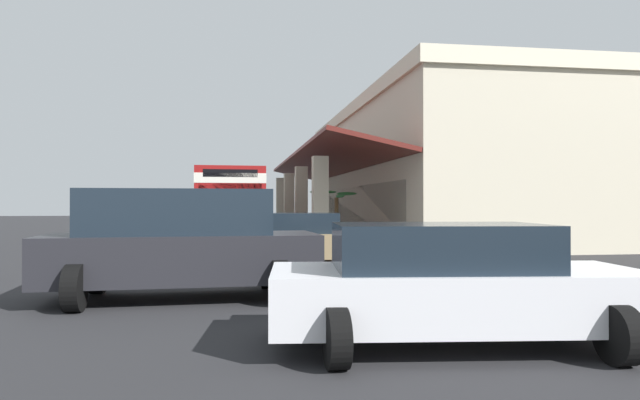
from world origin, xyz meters
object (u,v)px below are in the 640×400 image
at_px(transit_bus, 226,201).
at_px(potted_palm, 336,230).
at_px(pedestrian, 204,233).
at_px(parked_sedan_tan, 299,239).
at_px(parked_suv_charcoal, 181,242).
at_px(parked_sedan_white, 451,284).

bearing_deg(transit_bus, potted_palm, 48.34).
height_order(pedestrian, potted_palm, potted_palm).
relative_size(transit_bus, parked_sedan_tan, 2.46).
bearing_deg(parked_suv_charcoal, potted_palm, 156.91).
bearing_deg(potted_palm, parked_sedan_white, -5.42).
bearing_deg(parked_sedan_white, pedestrian, -158.48).
bearing_deg(parked_suv_charcoal, transit_bus, 177.74).
bearing_deg(parked_suv_charcoal, parked_sedan_tan, 151.41).
relative_size(parked_sedan_white, parked_suv_charcoal, 0.94).
distance_m(parked_suv_charcoal, pedestrian, 4.38).
xyz_separation_m(transit_bus, parked_sedan_white, (19.61, 2.89, -1.10)).
bearing_deg(parked_sedan_white, transit_bus, -171.62).
height_order(transit_bus, parked_suv_charcoal, transit_bus).
relative_size(parked_sedan_white, parked_sedan_tan, 0.99).
xyz_separation_m(parked_suv_charcoal, pedestrian, (-4.37, 0.20, -0.04)).
xyz_separation_m(transit_bus, parked_suv_charcoal, (15.61, -0.62, -0.84)).
bearing_deg(parked_sedan_white, potted_palm, 174.58).
height_order(parked_sedan_tan, potted_palm, potted_palm).
height_order(parked_suv_charcoal, pedestrian, parked_suv_charcoal).
distance_m(transit_bus, parked_suv_charcoal, 15.65).
xyz_separation_m(pedestrian, potted_palm, (-7.34, 4.79, -0.29)).
height_order(transit_bus, parked_sedan_white, transit_bus).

